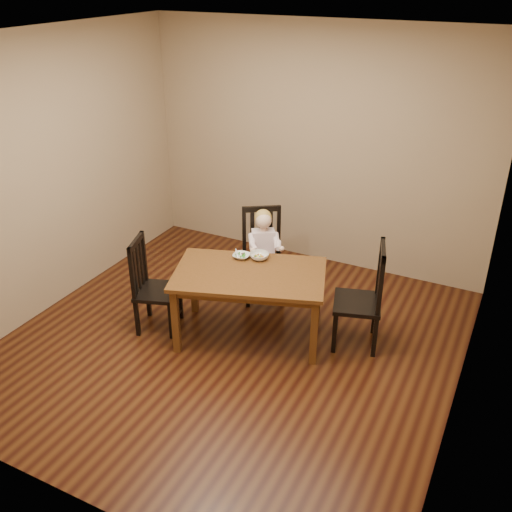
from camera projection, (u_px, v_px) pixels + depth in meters
The scene contains 9 objects.
room at pixel (229, 210), 4.75m from camera, with size 4.01×4.01×2.71m.
dining_table at pixel (250, 280), 5.21m from camera, with size 1.55×1.21×0.68m.
chair_child at pixel (263, 256), 5.94m from camera, with size 0.57×0.57×0.97m.
chair_left at pixel (152, 286), 5.41m from camera, with size 0.49×0.51×0.94m.
chair_right at pixel (363, 298), 5.15m from camera, with size 0.52×0.54×1.02m.
toddler at pixel (263, 246), 5.83m from camera, with size 0.30×0.38×0.52m, color silver, non-canonical shape.
bowl_peas at pixel (242, 256), 5.42m from camera, with size 0.16×0.16×0.04m, color silver.
bowl_veg at pixel (259, 256), 5.40m from camera, with size 0.18×0.18×0.06m, color silver.
fork at pixel (237, 254), 5.40m from camera, with size 0.09×0.10×0.05m.
Camera 1 is at (2.17, -3.83, 3.19)m, focal length 40.00 mm.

